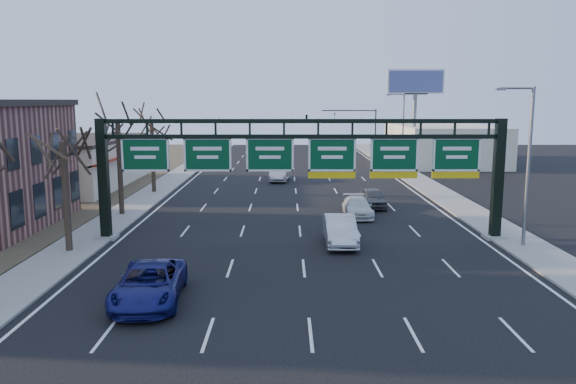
{
  "coord_description": "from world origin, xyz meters",
  "views": [
    {
      "loc": [
        -0.87,
        -24.93,
        8.26
      ],
      "look_at": [
        -0.77,
        5.89,
        3.2
      ],
      "focal_mm": 35.0,
      "sensor_mm": 36.0,
      "label": 1
    }
  ],
  "objects_px": {
    "car_blue_suv": "(149,284)",
    "car_silver_sedan": "(340,230)",
    "sign_gantry": "(304,162)",
    "car_white_wagon": "(358,207)"
  },
  "relations": [
    {
      "from": "car_blue_suv",
      "to": "car_white_wagon",
      "type": "xyz_separation_m",
      "value": [
        10.78,
        17.27,
        -0.11
      ]
    },
    {
      "from": "car_silver_sedan",
      "to": "car_white_wagon",
      "type": "relative_size",
      "value": 1.07
    },
    {
      "from": "car_blue_suv",
      "to": "sign_gantry",
      "type": "bearing_deg",
      "value": 54.28
    },
    {
      "from": "car_blue_suv",
      "to": "car_white_wagon",
      "type": "relative_size",
      "value": 1.21
    },
    {
      "from": "car_blue_suv",
      "to": "car_silver_sedan",
      "type": "distance_m",
      "value": 12.89
    },
    {
      "from": "sign_gantry",
      "to": "car_silver_sedan",
      "type": "relative_size",
      "value": 4.94
    },
    {
      "from": "sign_gantry",
      "to": "car_silver_sedan",
      "type": "bearing_deg",
      "value": -31.23
    },
    {
      "from": "car_blue_suv",
      "to": "car_silver_sedan",
      "type": "height_order",
      "value": "car_silver_sedan"
    },
    {
      "from": "car_white_wagon",
      "to": "car_blue_suv",
      "type": "bearing_deg",
      "value": -122.36
    },
    {
      "from": "car_blue_suv",
      "to": "car_white_wagon",
      "type": "bearing_deg",
      "value": 54.3
    }
  ]
}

